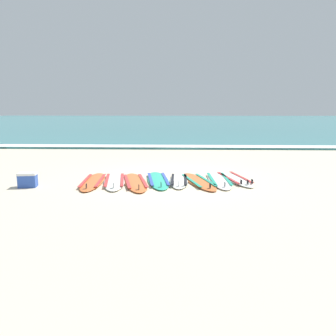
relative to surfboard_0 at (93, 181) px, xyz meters
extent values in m
plane|color=beige|center=(2.14, 0.62, -0.04)|extent=(80.00, 80.00, 0.00)
cube|color=teal|center=(2.14, 37.21, 0.01)|extent=(80.00, 60.00, 0.10)
cube|color=white|center=(2.14, 7.76, 0.02)|extent=(80.00, 1.09, 0.11)
ellipsoid|color=orange|center=(0.00, 0.00, 0.00)|extent=(0.75, 2.33, 0.07)
cube|color=#D13838|center=(-0.21, -0.02, 0.04)|extent=(0.21, 1.60, 0.01)
cube|color=#D13838|center=(0.21, 0.02, 0.04)|extent=(0.21, 1.60, 0.01)
cube|color=black|center=(0.07, -0.89, 0.09)|extent=(0.02, 0.09, 0.11)
ellipsoid|color=silver|center=(0.58, 0.08, 0.00)|extent=(0.94, 2.38, 0.07)
cube|color=#D13838|center=(0.37, 0.05, 0.04)|extent=(0.34, 1.61, 0.01)
cube|color=#D13838|center=(0.79, 0.12, 0.04)|extent=(0.34, 1.61, 0.01)
cube|color=black|center=(0.73, -0.81, 0.09)|extent=(0.03, 0.09, 0.11)
ellipsoid|color=orange|center=(1.17, -0.02, 0.00)|extent=(1.13, 2.46, 0.07)
cube|color=#D13838|center=(0.96, -0.07, 0.04)|extent=(0.47, 1.65, 0.01)
cube|color=#D13838|center=(1.38, 0.03, 0.04)|extent=(0.47, 1.65, 0.01)
cube|color=black|center=(1.38, -0.93, 0.09)|extent=(0.03, 0.09, 0.11)
ellipsoid|color=#2DB793|center=(1.77, 0.24, 0.00)|extent=(0.93, 2.39, 0.07)
cube|color=#334CB2|center=(1.57, 0.21, 0.04)|extent=(0.33, 1.62, 0.01)
cube|color=#334CB2|center=(1.98, 0.27, 0.04)|extent=(0.33, 1.62, 0.01)
cube|color=black|center=(1.91, -0.66, 0.09)|extent=(0.03, 0.09, 0.11)
ellipsoid|color=silver|center=(2.36, 0.22, 0.00)|extent=(0.50, 2.01, 0.07)
cube|color=black|center=(2.18, 0.22, 0.04)|extent=(0.07, 1.40, 0.01)
cube|color=black|center=(2.54, 0.22, 0.04)|extent=(0.07, 1.40, 0.01)
cube|color=black|center=(2.36, -0.56, 0.09)|extent=(0.01, 0.09, 0.11)
cube|color=black|center=(2.22, -0.50, 0.09)|extent=(0.01, 0.09, 0.11)
cube|color=black|center=(2.50, -0.50, 0.09)|extent=(0.01, 0.09, 0.11)
ellipsoid|color=orange|center=(2.90, 0.13, 0.00)|extent=(1.17, 2.38, 0.07)
cube|color=teal|center=(2.70, 0.07, 0.04)|extent=(0.51, 1.58, 0.01)
cube|color=teal|center=(3.10, 0.18, 0.04)|extent=(0.51, 1.58, 0.01)
cube|color=black|center=(3.14, -0.74, 0.09)|extent=(0.04, 0.09, 0.11)
ellipsoid|color=white|center=(3.48, 0.31, 0.00)|extent=(0.68, 2.33, 0.07)
cube|color=teal|center=(3.28, 0.30, 0.04)|extent=(0.16, 1.62, 0.01)
cube|color=teal|center=(3.69, 0.32, 0.04)|extent=(0.16, 1.62, 0.01)
cube|color=black|center=(3.53, -0.58, 0.09)|extent=(0.02, 0.09, 0.11)
ellipsoid|color=silver|center=(3.94, 0.52, 0.00)|extent=(1.07, 2.30, 0.07)
cube|color=#D13838|center=(3.75, 0.47, 0.04)|extent=(0.44, 1.54, 0.01)
cube|color=#D13838|center=(4.14, 0.57, 0.04)|extent=(0.44, 1.54, 0.01)
cube|color=black|center=(4.15, -0.33, 0.09)|extent=(0.03, 0.09, 0.11)
cube|color=black|center=(3.99, -0.30, 0.09)|extent=(0.03, 0.09, 0.11)
cube|color=black|center=(4.28, -0.23, 0.09)|extent=(0.03, 0.09, 0.11)
cube|color=#2D51B2|center=(-1.56, -0.54, 0.12)|extent=(0.48, 0.37, 0.32)
cube|color=white|center=(-1.56, -0.54, 0.31)|extent=(0.50, 0.38, 0.06)
camera|label=1|loc=(2.38, -8.73, 2.01)|focal=35.20mm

